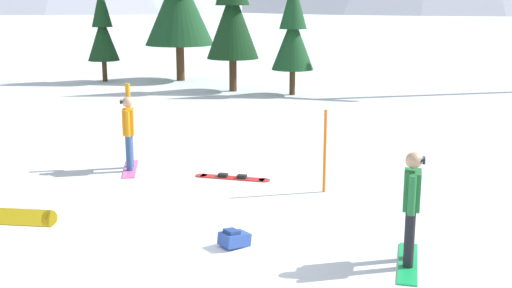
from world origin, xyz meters
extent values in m
plane|color=white|center=(0.00, 0.00, 0.00)|extent=(800.00, 800.00, 0.00)
cube|color=#19B259|center=(3.08, 1.00, 0.01)|extent=(0.40, 1.57, 0.02)
cylinder|color=black|center=(3.07, 1.16, 0.45)|extent=(0.15, 0.15, 0.84)
cylinder|color=black|center=(3.10, 0.84, 0.45)|extent=(0.15, 0.15, 0.84)
cube|color=#237238|center=(3.08, 1.00, 1.15)|extent=(0.27, 0.42, 0.57)
cylinder|color=#237238|center=(3.06, 1.26, 1.15)|extent=(0.11, 0.11, 0.58)
cylinder|color=#237238|center=(3.10, 0.74, 1.15)|extent=(0.11, 0.11, 0.58)
sphere|color=tan|center=(3.08, 1.00, 1.60)|extent=(0.24, 0.24, 0.24)
cube|color=black|center=(3.22, 1.01, 1.61)|extent=(0.05, 0.17, 0.08)
cube|color=pink|center=(-3.50, 4.44, 0.01)|extent=(0.92, 1.51, 0.02)
cylinder|color=#335184|center=(-3.43, 4.29, 0.43)|extent=(0.15, 0.15, 0.81)
cylinder|color=#335184|center=(-3.57, 4.58, 0.43)|extent=(0.15, 0.15, 0.81)
cube|color=orange|center=(-3.50, 4.44, 1.12)|extent=(0.39, 0.46, 0.58)
cylinder|color=orange|center=(-3.39, 4.20, 1.12)|extent=(0.11, 0.11, 0.58)
cylinder|color=orange|center=(-3.61, 4.67, 1.66)|extent=(0.11, 0.11, 0.60)
sphere|color=tan|center=(-3.50, 4.44, 1.57)|extent=(0.24, 0.24, 0.24)
cube|color=black|center=(-3.63, 4.38, 1.58)|extent=(0.11, 0.17, 0.08)
cube|color=yellow|center=(-3.76, 0.55, 0.14)|extent=(1.58, 0.46, 0.27)
cylinder|color=yellow|center=(-2.99, 0.70, 0.14)|extent=(0.32, 0.21, 0.27)
cube|color=black|center=(-3.54, 0.63, 0.16)|extent=(0.22, 0.16, 0.16)
cube|color=red|center=(-1.00, 4.47, 0.01)|extent=(1.45, 0.33, 0.02)
cylinder|color=red|center=(-0.28, 4.51, 0.01)|extent=(0.26, 0.26, 0.02)
cylinder|color=red|center=(-1.72, 4.43, 0.01)|extent=(0.26, 0.26, 0.02)
cube|color=black|center=(-0.79, 4.49, 0.06)|extent=(0.21, 0.15, 0.07)
cube|color=black|center=(-1.22, 4.46, 0.06)|extent=(0.21, 0.15, 0.07)
cube|color=#2D4C9E|center=(0.38, 0.83, 0.12)|extent=(0.52, 0.56, 0.25)
cube|color=navy|center=(0.36, 0.79, 0.26)|extent=(0.30, 0.29, 0.08)
cylinder|color=black|center=(0.52, 1.03, 0.10)|extent=(0.10, 0.11, 0.02)
cylinder|color=orange|center=(1.11, 4.14, 0.85)|extent=(0.06, 0.06, 1.70)
cylinder|color=#472D19|center=(-9.14, 19.37, 0.84)|extent=(0.38, 0.38, 1.67)
cone|color=#194723|center=(-9.14, 19.37, 3.45)|extent=(3.20, 3.20, 3.55)
cylinder|color=#472D19|center=(-12.37, 17.95, 0.49)|extent=(0.22, 0.22, 0.98)
cone|color=#143819|center=(-12.37, 17.95, 2.02)|extent=(1.45, 1.45, 2.08)
cone|color=#143819|center=(-12.37, 17.95, 3.47)|extent=(0.94, 0.94, 1.90)
cylinder|color=#472D19|center=(-5.59, 16.90, 0.69)|extent=(0.31, 0.31, 1.37)
cone|color=#143819|center=(-5.59, 16.90, 2.83)|extent=(2.16, 2.16, 2.92)
cylinder|color=#472D19|center=(-2.96, 16.69, 0.51)|extent=(0.23, 0.23, 1.02)
cone|color=#194723|center=(-2.96, 16.69, 2.11)|extent=(1.69, 1.69, 2.17)
cone|color=#194723|center=(-2.96, 16.69, 3.63)|extent=(1.10, 1.10, 1.99)
camera|label=1|loc=(3.73, -8.17, 3.90)|focal=44.91mm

